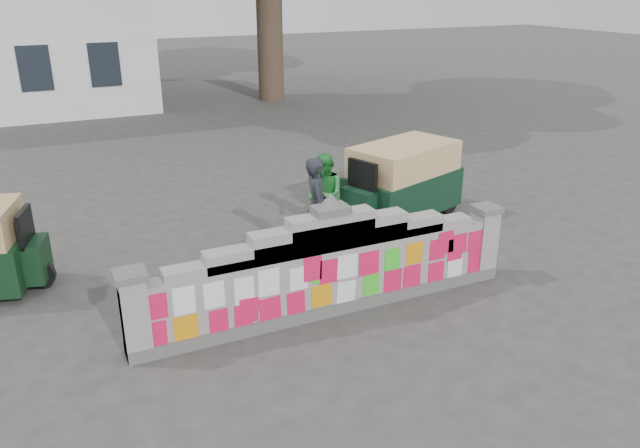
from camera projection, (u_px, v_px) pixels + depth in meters
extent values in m
plane|color=#383533|center=(330.00, 311.00, 10.07)|extent=(100.00, 100.00, 0.00)
cube|color=#4C4C49|center=(330.00, 305.00, 10.03)|extent=(6.40, 0.42, 0.20)
cube|color=gray|center=(330.00, 277.00, 9.85)|extent=(6.40, 0.32, 1.00)
cube|color=gray|center=(330.00, 244.00, 9.64)|extent=(5.20, 0.32, 0.14)
cube|color=gray|center=(330.00, 240.00, 9.61)|extent=(4.00, 0.32, 0.28)
cube|color=gray|center=(330.00, 235.00, 9.58)|extent=(2.60, 0.32, 0.44)
cube|color=gray|center=(330.00, 231.00, 9.56)|extent=(1.40, 0.32, 0.58)
cube|color=#4C4C49|center=(331.00, 210.00, 9.43)|extent=(0.55, 0.36, 0.12)
cone|color=#4C4C49|center=(331.00, 200.00, 9.37)|extent=(0.36, 0.36, 0.22)
cube|color=gray|center=(135.00, 318.00, 8.64)|extent=(0.36, 0.40, 1.24)
cube|color=#4C4C49|center=(130.00, 275.00, 8.39)|extent=(0.44, 0.44, 0.10)
cube|color=gray|center=(483.00, 244.00, 11.05)|extent=(0.36, 0.40, 1.24)
cube|color=#4C4C49|center=(486.00, 209.00, 10.80)|extent=(0.44, 0.44, 0.10)
cylinder|color=#38281E|center=(270.00, 29.00, 26.48)|extent=(1.10, 1.10, 6.00)
imported|color=black|center=(317.00, 238.00, 11.49)|extent=(2.17, 1.25, 1.08)
imported|color=black|center=(317.00, 219.00, 11.36)|extent=(0.60, 0.76, 1.82)
imported|color=green|center=(325.00, 194.00, 12.91)|extent=(0.65, 0.82, 1.68)
cube|color=black|center=(31.00, 260.00, 10.59)|extent=(0.67, 0.81, 0.70)
cube|color=black|center=(25.00, 227.00, 10.37)|extent=(0.27, 0.69, 0.60)
cylinder|color=black|center=(40.00, 275.00, 10.72)|extent=(0.51, 0.25, 0.50)
cube|color=black|center=(403.00, 191.00, 13.83)|extent=(2.89, 2.15, 0.86)
cube|color=tan|center=(404.00, 159.00, 13.56)|extent=(2.67, 2.03, 0.65)
cube|color=black|center=(362.00, 206.00, 12.96)|extent=(0.75, 0.89, 0.75)
cube|color=black|center=(363.00, 176.00, 12.72)|extent=(0.32, 0.74, 0.65)
cylinder|color=black|center=(358.00, 222.00, 13.01)|extent=(0.55, 0.29, 0.54)
cylinder|color=black|center=(408.00, 190.00, 14.97)|extent=(0.55, 0.29, 0.54)
cylinder|color=black|center=(449.00, 201.00, 14.18)|extent=(0.55, 0.29, 0.54)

